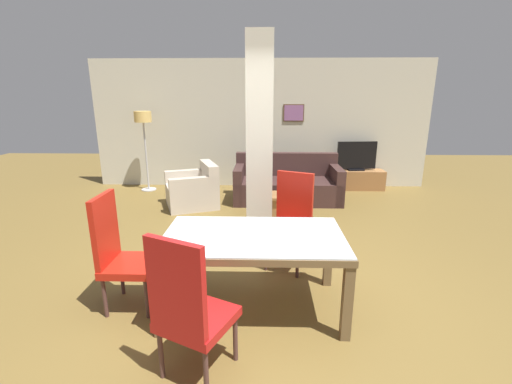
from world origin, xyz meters
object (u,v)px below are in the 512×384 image
(dining_chair_far_right, at_px, (291,219))
(floor_lamp, at_px, (143,124))
(coffee_table, at_px, (282,205))
(tv_stand, at_px, (355,180))
(sofa, at_px, (287,185))
(tv_screen, at_px, (357,156))
(dining_chair_head_left, at_px, (120,251))
(dining_chair_near_left, at_px, (189,308))
(bottle, at_px, (285,187))
(dining_table, at_px, (253,250))
(armchair, at_px, (194,191))

(dining_chair_far_right, xyz_separation_m, floor_lamp, (-2.79, 3.29, 0.83))
(coffee_table, height_order, tv_stand, tv_stand)
(floor_lamp, bearing_deg, sofa, -12.76)
(coffee_table, relative_size, tv_screen, 0.83)
(dining_chair_head_left, bearing_deg, tv_stand, 143.27)
(dining_chair_near_left, bearing_deg, floor_lamp, 136.76)
(dining_chair_head_left, bearing_deg, dining_chair_far_right, 118.76)
(bottle, bearing_deg, coffee_table, -138.18)
(dining_table, bearing_deg, armchair, 111.01)
(tv_screen, bearing_deg, bottle, 42.04)
(armchair, xyz_separation_m, tv_screen, (3.23, 1.29, 0.43))
(armchair, distance_m, coffee_table, 1.66)
(sofa, height_order, tv_stand, sofa)
(sofa, relative_size, tv_stand, 1.65)
(dining_chair_near_left, bearing_deg, dining_chair_far_right, 90.53)
(sofa, height_order, bottle, sofa)
(coffee_table, height_order, tv_screen, tv_screen)
(dining_chair_near_left, relative_size, bottle, 3.67)
(dining_table, bearing_deg, bottle, 80.49)
(dining_table, height_order, bottle, dining_table)
(bottle, height_order, tv_screen, tv_screen)
(bottle, xyz_separation_m, floor_lamp, (-2.83, 1.57, 0.90))
(bottle, height_order, floor_lamp, floor_lamp)
(bottle, relative_size, tv_screen, 0.36)
(sofa, bearing_deg, dining_chair_near_left, 77.97)
(dining_table, bearing_deg, dining_chair_head_left, 180.00)
(dining_chair_near_left, height_order, dining_chair_head_left, same)
(dining_table, distance_m, bottle, 2.66)
(dining_chair_near_left, distance_m, dining_chair_far_right, 1.94)
(dining_chair_near_left, distance_m, bottle, 3.58)
(armchair, xyz_separation_m, coffee_table, (1.57, -0.52, -0.08))
(dining_chair_head_left, relative_size, bottle, 3.67)
(bottle, xyz_separation_m, tv_screen, (1.60, 1.77, 0.22))
(dining_chair_head_left, distance_m, coffee_table, 3.06)
(dining_chair_far_right, relative_size, floor_lamp, 0.66)
(dining_chair_near_left, bearing_deg, tv_stand, 90.29)
(armchair, relative_size, tv_stand, 0.90)
(dining_chair_far_right, xyz_separation_m, tv_stand, (1.64, 3.49, -0.36))
(armchair, xyz_separation_m, tv_stand, (3.23, 1.29, -0.07))
(dining_table, distance_m, armchair, 3.33)
(floor_lamp, bearing_deg, bottle, -29.03)
(armchair, bearing_deg, coffee_table, -129.64)
(bottle, xyz_separation_m, tv_stand, (1.60, 1.77, -0.29))
(dining_chair_head_left, bearing_deg, tv_screen, 143.27)
(floor_lamp, bearing_deg, dining_table, -60.29)
(coffee_table, bearing_deg, dining_chair_near_left, -103.01)
(floor_lamp, bearing_deg, dining_chair_head_left, -74.53)
(dining_chair_near_left, distance_m, coffee_table, 3.54)
(coffee_table, bearing_deg, tv_screen, 47.61)
(dining_chair_near_left, height_order, tv_screen, dining_chair_near_left)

